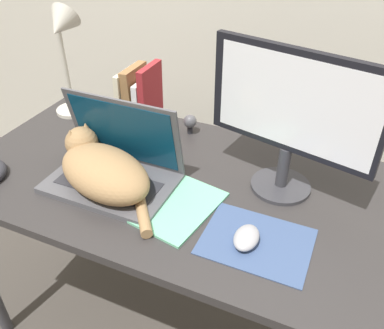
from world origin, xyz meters
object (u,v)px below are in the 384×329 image
Objects in this scene: notepad at (179,207)px; webcam at (190,122)px; laptop at (115,167)px; desk_lamp at (63,44)px; external_monitor at (292,115)px; computer_mouse at (246,238)px; book_row at (140,99)px; cat at (102,169)px.

notepad is 0.42m from webcam.
desk_lamp is at bearing 142.22° from laptop.
external_monitor is at bearing 20.00° from laptop.
computer_mouse is 0.39× the size of book_row.
book_row reaches higher than notepad.
desk_lamp is 0.53m from webcam.
laptop is at bearing -73.58° from book_row.
desk_lamp is at bearing 155.15° from computer_mouse.
laptop reaches higher than book_row.
cat is 0.85× the size of external_monitor.
cat is 0.54m from desk_lamp.
cat is 0.42m from webcam.
laptop is 1.53× the size of book_row.
book_row is 0.86× the size of notepad.
cat is 0.57m from external_monitor.
book_row reaches higher than computer_mouse.
book_row is at bearing 106.42° from laptop.
book_row is at bearing 132.09° from notepad.
computer_mouse is at bearing -37.47° from book_row.
computer_mouse is 0.95m from desk_lamp.
computer_mouse reaches higher than notepad.
notepad is at bearing 1.17° from cat.
external_monitor is 1.11× the size of desk_lamp.
computer_mouse is 0.22m from notepad.
laptop is 5.21× the size of webcam.
cat is at bearing -156.10° from external_monitor.
laptop is 0.46m from computer_mouse.
external_monitor is at bearing -7.81° from desk_lamp.
laptop is 0.93× the size of cat.
external_monitor is at bearing 41.30° from notepad.
computer_mouse is 0.70m from book_row.
cat is 0.95× the size of desk_lamp.
webcam is (0.19, 0.03, -0.07)m from book_row.
desk_lamp is at bearing 151.62° from notepad.
cat is 5.60× the size of webcam.
book_row is (-0.08, 0.37, 0.05)m from cat.
laptop is at bearing -160.00° from external_monitor.
notepad is (-0.24, -0.21, -0.25)m from external_monitor.
notepad is at bearing 166.13° from computer_mouse.
cat reaches higher than computer_mouse.
external_monitor reaches higher than book_row.
laptop is at bearing 168.43° from computer_mouse.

